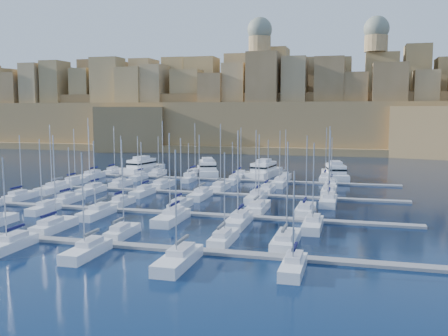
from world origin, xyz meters
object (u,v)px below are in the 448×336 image
(sailboat_2, at_px, (54,226))
(motor_yacht_c, at_px, (264,170))
(motor_yacht_d, at_px, (335,173))
(sailboat_4, at_px, (224,238))
(motor_yacht_b, at_px, (207,169))
(motor_yacht_a, at_px, (143,167))

(sailboat_2, xyz_separation_m, motor_yacht_c, (19.82, 70.44, 0.97))
(motor_yacht_c, xyz_separation_m, motor_yacht_d, (19.35, -0.44, -0.00))
(sailboat_4, distance_m, motor_yacht_b, 74.60)
(sailboat_2, distance_m, motor_yacht_b, 70.37)
(sailboat_2, bearing_deg, motor_yacht_d, 60.77)
(sailboat_2, xyz_separation_m, motor_yacht_d, (39.18, 70.01, 0.97))
(motor_yacht_a, xyz_separation_m, motor_yacht_d, (55.82, 0.07, -0.00))
(sailboat_2, distance_m, motor_yacht_d, 80.23)
(motor_yacht_b, bearing_deg, sailboat_4, -71.44)
(sailboat_4, height_order, motor_yacht_d, sailboat_4)
(sailboat_2, bearing_deg, motor_yacht_b, 87.33)
(sailboat_4, xyz_separation_m, motor_yacht_b, (-23.74, 70.72, 1.00))
(motor_yacht_b, bearing_deg, sailboat_2, -92.67)
(motor_yacht_c, relative_size, motor_yacht_d, 1.05)
(motor_yacht_d, bearing_deg, sailboat_2, -119.23)
(sailboat_4, xyz_separation_m, motor_yacht_a, (-43.66, 70.36, 1.00))
(motor_yacht_b, xyz_separation_m, motor_yacht_c, (16.54, 0.15, 0.00))
(sailboat_2, relative_size, sailboat_4, 1.15)
(motor_yacht_c, distance_m, motor_yacht_d, 19.36)
(motor_yacht_a, height_order, motor_yacht_c, same)
(motor_yacht_a, bearing_deg, motor_yacht_c, 0.80)
(sailboat_2, relative_size, motor_yacht_c, 0.82)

